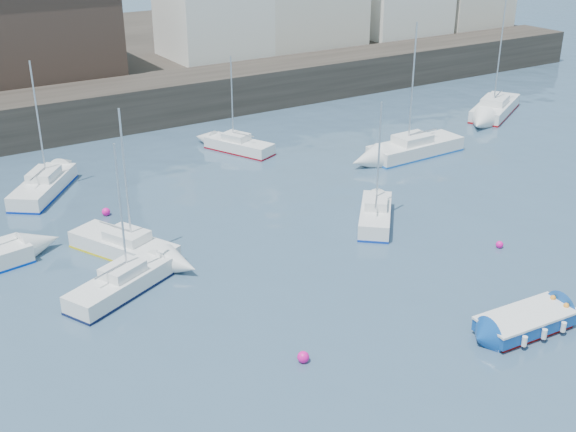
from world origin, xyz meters
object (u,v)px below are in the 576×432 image
buoy_mid (499,248)px  blue_dinghy (526,321)px  buoy_far (106,215)px  sailboat_d (415,148)px  sailboat_b (124,246)px  sailboat_c (376,214)px  sailboat_f (239,145)px  sailboat_h (43,186)px  sailboat_g (495,108)px  sailboat_a (120,284)px  buoy_near (303,362)px

buoy_mid → blue_dinghy: bearing=-129.5°
blue_dinghy → buoy_far: (-10.05, 19.21, -0.42)m
sailboat_d → buoy_far: 20.15m
sailboat_b → sailboat_c: size_ratio=1.14×
sailboat_c → sailboat_f: size_ratio=1.01×
sailboat_h → buoy_mid: bearing=-47.9°
sailboat_g → sailboat_a: bearing=-162.1°
sailboat_c → sailboat_f: (-0.57, 13.60, -0.04)m
sailboat_h → blue_dinghy: bearing=-63.4°
buoy_mid → sailboat_b: bearing=150.3°
sailboat_f → sailboat_g: size_ratio=0.70×
blue_dinghy → sailboat_d: (10.05, 17.90, 0.09)m
blue_dinghy → buoy_near: size_ratio=9.31×
sailboat_a → buoy_near: (3.86, -8.16, -0.46)m
buoy_near → sailboat_f: bearing=67.2°
sailboat_b → sailboat_g: bearing=13.1°
blue_dinghy → sailboat_d: 20.53m
sailboat_g → buoy_far: sailboat_g is taller
sailboat_a → sailboat_g: bearing=17.9°
sailboat_h → buoy_far: (1.95, -4.74, -0.48)m
blue_dinghy → buoy_near: 8.85m
sailboat_b → sailboat_a: bearing=-112.9°
sailboat_c → buoy_far: bearing=144.1°
blue_dinghy → sailboat_a: sailboat_a is taller
sailboat_h → buoy_mid: (16.60, -18.37, -0.48)m
buoy_far → blue_dinghy: bearing=-62.4°
blue_dinghy → sailboat_a: (-12.23, 11.00, 0.04)m
sailboat_c → buoy_mid: size_ratio=17.61×
blue_dinghy → sailboat_g: 30.80m
buoy_mid → buoy_far: (-14.65, 13.63, 0.00)m
sailboat_c → blue_dinghy: bearing=-97.0°
sailboat_g → buoy_mid: (-17.01, -16.36, -0.50)m
sailboat_g → blue_dinghy: bearing=-134.6°
sailboat_d → sailboat_g: (11.56, 4.05, -0.01)m
sailboat_h → buoy_far: sailboat_h is taller
sailboat_b → buoy_far: (0.76, 4.84, -0.46)m
sailboat_a → sailboat_d: bearing=17.2°
sailboat_d → sailboat_g: sailboat_g is taller
sailboat_a → sailboat_g: 35.56m
sailboat_f → sailboat_h: sailboat_h is taller
sailboat_g → buoy_far: size_ratio=20.47×
sailboat_a → sailboat_c: (13.57, -0.04, 0.02)m
blue_dinghy → sailboat_d: size_ratio=0.48×
sailboat_a → buoy_far: sailboat_a is taller
sailboat_b → buoy_near: (2.44, -11.53, -0.46)m
sailboat_d → buoy_far: bearing=176.3°
sailboat_a → sailboat_f: sailboat_a is taller
sailboat_d → sailboat_h: (-22.05, 6.05, -0.03)m
sailboat_a → sailboat_b: size_ratio=0.92×
sailboat_b → sailboat_h: (-1.19, 9.58, 0.02)m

